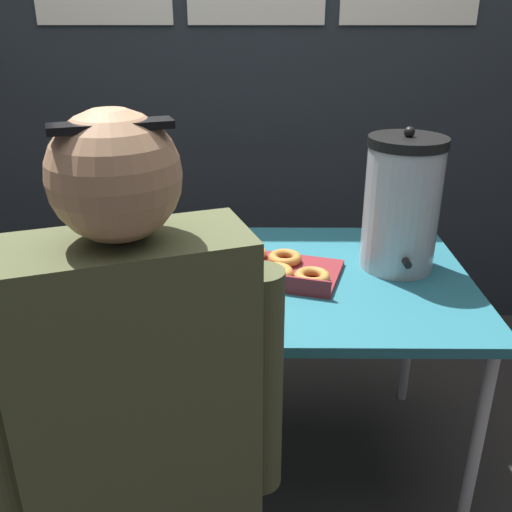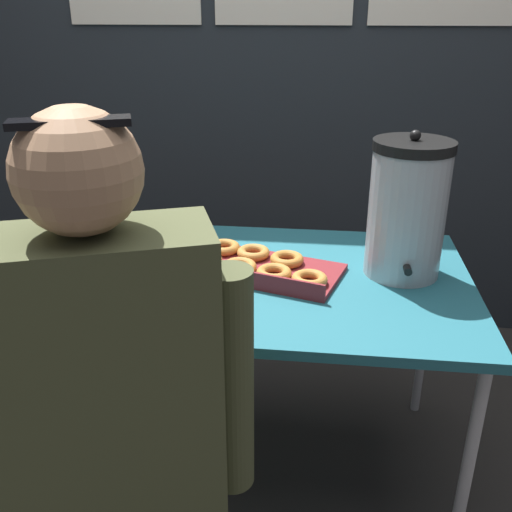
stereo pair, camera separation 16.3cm
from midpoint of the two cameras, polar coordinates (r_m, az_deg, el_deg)
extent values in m
plane|color=#2D2B28|center=(2.06, 2.18, -19.78)|extent=(12.00, 12.00, 0.00)
cube|color=#23282D|center=(2.55, 4.73, 20.54)|extent=(6.00, 0.10, 2.56)
cube|color=#236675|center=(1.67, 2.55, -2.38)|extent=(1.25, 0.77, 0.03)
cylinder|color=#ADADB2|center=(1.72, -19.26, -16.84)|extent=(0.03, 0.03, 0.67)
cylinder|color=#ADADB2|center=(1.65, 23.14, -19.58)|extent=(0.03, 0.03, 0.67)
cylinder|color=#ADADB2|center=(2.24, -12.02, -5.80)|extent=(0.03, 0.03, 0.67)
cylinder|color=#ADADB2|center=(2.18, 18.62, -7.39)|extent=(0.03, 0.03, 0.67)
cube|color=maroon|center=(1.68, 3.50, -1.40)|extent=(0.50, 0.35, 0.02)
cube|color=maroon|center=(1.57, 2.09, -2.16)|extent=(0.43, 0.14, 0.04)
torus|color=#D39149|center=(1.68, -2.32, -0.48)|extent=(0.12, 0.12, 0.03)
torus|color=#C28039|center=(1.64, 1.18, -1.14)|extent=(0.13, 0.13, 0.03)
torus|color=#BF7D36|center=(1.60, 4.72, -1.77)|extent=(0.12, 0.12, 0.03)
torus|color=#C17E37|center=(1.58, 8.33, -2.39)|extent=(0.14, 0.14, 0.03)
torus|color=#BE7B34|center=(1.77, -0.60, 0.81)|extent=(0.14, 0.14, 0.03)
torus|color=#C38039|center=(1.73, 2.43, 0.28)|extent=(0.14, 0.14, 0.03)
torus|color=#BC7A32|center=(1.69, 5.87, -0.39)|extent=(0.12, 0.12, 0.03)
cylinder|color=#B7B7BC|center=(1.68, 17.55, 3.95)|extent=(0.22, 0.22, 0.36)
cylinder|color=black|center=(1.63, 18.39, 10.40)|extent=(0.22, 0.22, 0.03)
sphere|color=black|center=(1.62, 18.51, 11.32)|extent=(0.03, 0.03, 0.03)
cylinder|color=black|center=(1.62, 17.70, -1.25)|extent=(0.02, 0.05, 0.02)
cube|color=black|center=(1.59, -10.82, -3.44)|extent=(0.13, 0.17, 0.01)
cube|color=#2D333D|center=(1.58, -10.84, -3.26)|extent=(0.11, 0.14, 0.00)
cube|color=#4C5133|center=(1.14, -10.81, -12.91)|extent=(0.47, 0.33, 0.64)
sphere|color=tan|center=(0.95, -12.76, 8.17)|extent=(0.22, 0.22, 0.22)
cube|color=black|center=(0.91, -13.20, 12.83)|extent=(0.19, 0.11, 0.01)
cylinder|color=#4C5133|center=(1.19, 1.49, -12.74)|extent=(0.10, 0.10, 0.51)
camera|label=1|loc=(0.08, -87.14, 1.26)|focal=40.00mm
camera|label=2|loc=(0.08, 92.86, -1.26)|focal=40.00mm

